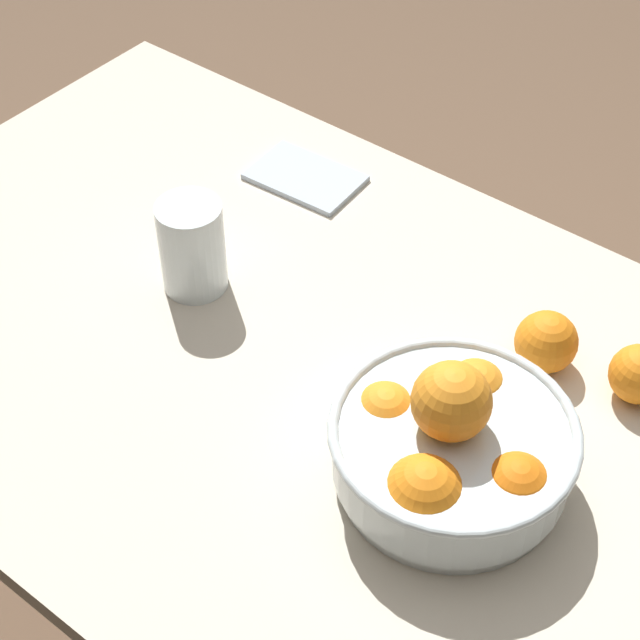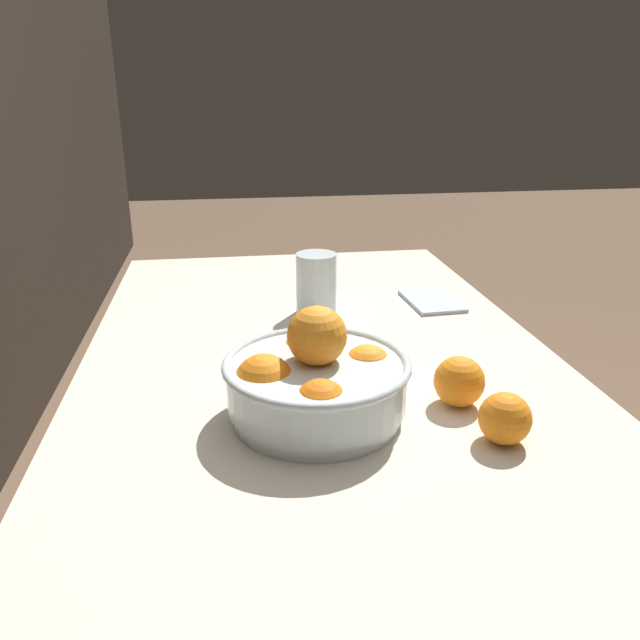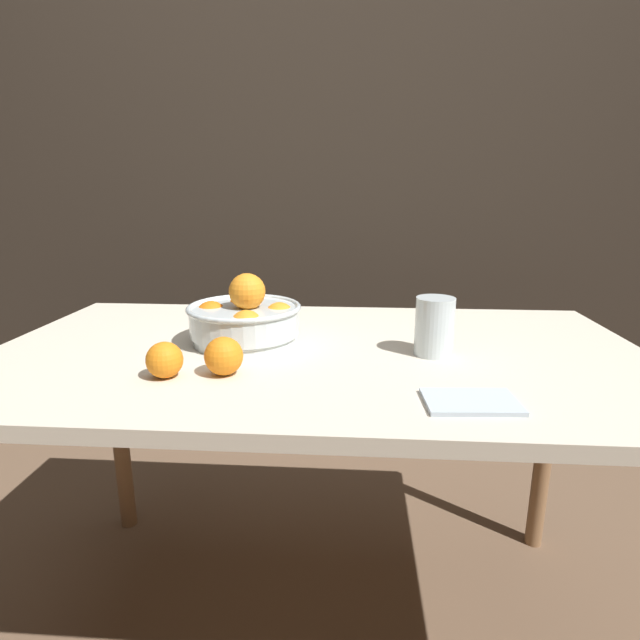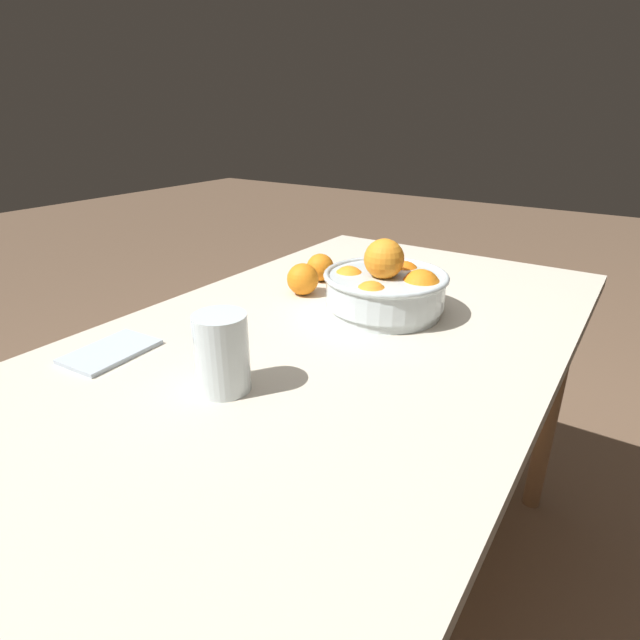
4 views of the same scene
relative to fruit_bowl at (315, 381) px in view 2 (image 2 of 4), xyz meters
The scene contains 6 objects.
dining_table 0.22m from the fruit_bowl, 13.10° to the right, with size 1.44×0.81×0.75m.
fruit_bowl is the anchor object (origin of this frame).
juice_glass 0.42m from the fruit_bowl, ahead, with size 0.08×0.08×0.12m.
orange_loose_near_bowl 0.26m from the fruit_bowl, 113.54° to the right, with size 0.07×0.07×0.07m, color orange.
orange_loose_front 0.21m from the fruit_bowl, 88.74° to the right, with size 0.07×0.07×0.07m, color orange.
napkin 0.55m from the fruit_bowl, 35.35° to the right, with size 0.15×0.10×0.01m, color silver.
Camera 2 is at (-0.94, 0.15, 1.19)m, focal length 35.00 mm.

